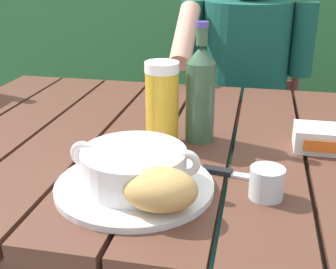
% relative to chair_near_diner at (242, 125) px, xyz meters
% --- Properties ---
extents(dining_table, '(1.38, 0.91, 0.77)m').
position_rel_chair_near_diner_xyz_m(dining_table, '(-0.07, -0.89, 0.20)').
color(dining_table, '#522F22').
rests_on(dining_table, ground_plane).
extents(chair_near_diner, '(0.46, 0.45, 0.93)m').
position_rel_chair_near_diner_xyz_m(chair_near_diner, '(0.00, 0.00, 0.00)').
color(chair_near_diner, '#582A25').
rests_on(chair_near_diner, ground_plane).
extents(person_eating, '(0.48, 0.47, 1.22)m').
position_rel_chair_near_diner_xyz_m(person_eating, '(-0.00, -0.20, 0.24)').
color(person_eating, '#144E41').
rests_on(person_eating, ground_plane).
extents(serving_plate, '(0.29, 0.29, 0.01)m').
position_rel_chair_near_diner_xyz_m(serving_plate, '(-0.15, -1.15, 0.30)').
color(serving_plate, white).
rests_on(serving_plate, dining_table).
extents(soup_bowl, '(0.24, 0.19, 0.07)m').
position_rel_chair_near_diner_xyz_m(soup_bowl, '(-0.15, -1.15, 0.34)').
color(soup_bowl, white).
rests_on(soup_bowl, serving_plate).
extents(bread_roll, '(0.13, 0.10, 0.07)m').
position_rel_chair_near_diner_xyz_m(bread_roll, '(-0.09, -1.22, 0.34)').
color(bread_roll, tan).
rests_on(bread_roll, serving_plate).
extents(beer_glass, '(0.07, 0.07, 0.18)m').
position_rel_chair_near_diner_xyz_m(beer_glass, '(-0.15, -0.93, 0.38)').
color(beer_glass, gold).
rests_on(beer_glass, dining_table).
extents(beer_bottle, '(0.07, 0.07, 0.27)m').
position_rel_chair_near_diner_xyz_m(beer_bottle, '(-0.07, -0.89, 0.40)').
color(beer_bottle, '#37583B').
rests_on(beer_bottle, dining_table).
extents(water_glass_small, '(0.06, 0.06, 0.06)m').
position_rel_chair_near_diner_xyz_m(water_glass_small, '(0.08, -1.13, 0.32)').
color(water_glass_small, silver).
rests_on(water_glass_small, dining_table).
extents(butter_tub, '(0.11, 0.09, 0.05)m').
position_rel_chair_near_diner_xyz_m(butter_tub, '(0.20, -0.90, 0.32)').
color(butter_tub, white).
rests_on(butter_tub, dining_table).
extents(table_knife, '(0.14, 0.04, 0.01)m').
position_rel_chair_near_diner_xyz_m(table_knife, '(0.01, -1.06, 0.30)').
color(table_knife, silver).
rests_on(table_knife, dining_table).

